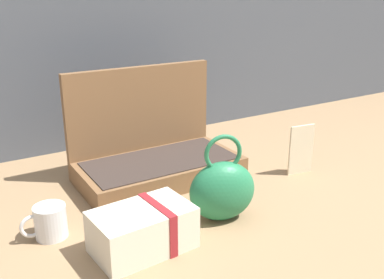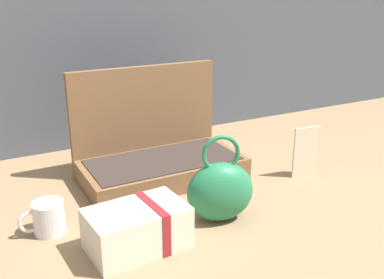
{
  "view_description": "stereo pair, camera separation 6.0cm",
  "coord_description": "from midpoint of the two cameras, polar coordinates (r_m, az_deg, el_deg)",
  "views": [
    {
      "loc": [
        -0.59,
        -0.97,
        0.57
      ],
      "look_at": [
        -0.01,
        -0.02,
        0.18
      ],
      "focal_mm": 41.23,
      "sensor_mm": 36.0,
      "label": 1
    },
    {
      "loc": [
        -0.53,
        -1.0,
        0.57
      ],
      "look_at": [
        -0.01,
        -0.02,
        0.18
      ],
      "focal_mm": 41.23,
      "sensor_mm": 36.0,
      "label": 2
    }
  ],
  "objects": [
    {
      "name": "cream_toiletry_bag",
      "position": [
        1.02,
        -5.22,
        -11.33
      ],
      "size": [
        0.23,
        0.15,
        0.1
      ],
      "color": "beige",
      "rests_on": "ground_plane"
    },
    {
      "name": "teal_pouch_handbag",
      "position": [
        1.12,
        5.41,
        -6.54
      ],
      "size": [
        0.19,
        0.14,
        0.23
      ],
      "color": "#237247",
      "rests_on": "ground_plane"
    },
    {
      "name": "ground_plane",
      "position": [
        1.26,
        1.44,
        -7.39
      ],
      "size": [
        6.0,
        6.0,
        0.0
      ],
      "primitive_type": "plane",
      "color": "#8C6D4C"
    },
    {
      "name": "info_card_left",
      "position": [
        1.42,
        15.68,
        -1.55
      ],
      "size": [
        0.09,
        0.02,
        0.16
      ],
      "primitive_type": "cube",
      "rotation": [
        0.0,
        0.0,
        -0.13
      ],
      "color": "beige",
      "rests_on": "ground_plane"
    },
    {
      "name": "coffee_mug",
      "position": [
        1.12,
        -16.67,
        -9.71
      ],
      "size": [
        0.11,
        0.08,
        0.08
      ],
      "color": "silver",
      "rests_on": "ground_plane"
    },
    {
      "name": "open_suitcase",
      "position": [
        1.38,
        -3.28,
        -1.61
      ],
      "size": [
        0.49,
        0.27,
        0.33
      ],
      "color": "brown",
      "rests_on": "ground_plane"
    }
  ]
}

